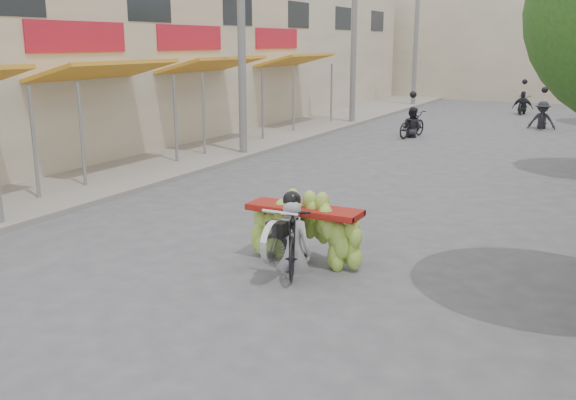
{
  "coord_description": "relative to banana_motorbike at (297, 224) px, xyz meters",
  "views": [
    {
      "loc": [
        4.97,
        -4.88,
        3.47
      ],
      "look_at": [
        0.54,
        3.61,
        1.1
      ],
      "focal_mm": 40.0,
      "sensor_mm": 36.0,
      "label": 1
    }
  ],
  "objects": [
    {
      "name": "bg_motorbike_b",
      "position": [
        1.42,
        19.41,
        0.13
      ],
      "size": [
        1.1,
        1.75,
        1.95
      ],
      "color": "black",
      "rests_on": "ground"
    },
    {
      "name": "utility_pole_back",
      "position": [
        -6.05,
        26.29,
        3.32
      ],
      "size": [
        0.6,
        0.24,
        8.0
      ],
      "color": "slate",
      "rests_on": "ground"
    },
    {
      "name": "utility_pole_far",
      "position": [
        -6.05,
        17.29,
        3.32
      ],
      "size": [
        0.6,
        0.24,
        8.0
      ],
      "color": "slate",
      "rests_on": "ground"
    },
    {
      "name": "far_building",
      "position": [
        -0.65,
        34.29,
        2.79
      ],
      "size": [
        20.0,
        6.0,
        7.0
      ],
      "primitive_type": "cube",
      "color": "beige",
      "rests_on": "ground"
    },
    {
      "name": "banana_motorbike",
      "position": [
        0.0,
        0.0,
        0.0
      ],
      "size": [
        2.2,
        1.95,
        2.14
      ],
      "color": "black",
      "rests_on": "ground"
    },
    {
      "name": "sidewalk_left",
      "position": [
        -7.65,
        11.29,
        -0.65
      ],
      "size": [
        4.0,
        60.0,
        0.12
      ],
      "primitive_type": "cube",
      "color": "gray",
      "rests_on": "ground"
    },
    {
      "name": "utility_pole_mid",
      "position": [
        -6.05,
        8.29,
        3.32
      ],
      "size": [
        0.6,
        0.24,
        8.0
      ],
      "color": "slate",
      "rests_on": "ground"
    },
    {
      "name": "bg_motorbike_c",
      "position": [
        -0.08,
        24.79,
        0.1
      ],
      "size": [
        0.98,
        1.57,
        1.95
      ],
      "color": "black",
      "rests_on": "ground"
    },
    {
      "name": "bg_motorbike_a",
      "position": [
        -2.61,
        14.67,
        0.02
      ],
      "size": [
        0.94,
        1.79,
        1.95
      ],
      "color": "black",
      "rests_on": "ground"
    },
    {
      "name": "shophouse_row_left",
      "position": [
        -12.64,
        10.27,
        2.29
      ],
      "size": [
        9.77,
        40.0,
        6.0
      ],
      "color": "beige",
      "rests_on": "ground"
    },
    {
      "name": "ground",
      "position": [
        -0.65,
        -3.71,
        -0.71
      ],
      "size": [
        120.0,
        120.0,
        0.0
      ],
      "primitive_type": "plane",
      "color": "#55555A",
      "rests_on": "ground"
    }
  ]
}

